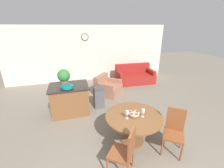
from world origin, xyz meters
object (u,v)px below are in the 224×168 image
object	(u,v)px
teal_bowl	(67,87)
couch	(135,76)
dining_chair_near_right	(174,129)
potted_plant	(64,76)
wine_glass_right	(143,111)
trash_bin	(99,97)
dining_chair_near_left	(125,151)
wine_glass_left	(127,113)
armchair	(108,88)
fruit_bowl	(134,113)
dining_table	(133,122)
kitchen_island	(70,99)

from	to	relation	value
teal_bowl	couch	bearing A→B (deg)	35.51
dining_chair_near_right	potted_plant	bearing A→B (deg)	-9.13
potted_plant	wine_glass_right	bearing A→B (deg)	-50.57
teal_bowl	trash_bin	bearing A→B (deg)	17.06
dining_chair_near_left	trash_bin	size ratio (longest dim) A/B	1.36
dining_chair_near_right	wine_glass_left	world-z (taller)	dining_chair_near_right
dining_chair_near_left	wine_glass_right	distance (m)	0.99
dining_chair_near_left	teal_bowl	world-z (taller)	teal_bowl
dining_chair_near_right	armchair	size ratio (longest dim) A/B	0.82
fruit_bowl	wine_glass_right	distance (m)	0.22
teal_bowl	potted_plant	xyz separation A→B (m)	(-0.08, 0.42, 0.20)
dining_table	wine_glass_right	xyz separation A→B (m)	(0.18, -0.10, 0.31)
armchair	trash_bin	bearing A→B (deg)	-167.87
potted_plant	dining_chair_near_right	bearing A→B (deg)	-47.21
potted_plant	kitchen_island	bearing A→B (deg)	-59.07
wine_glass_left	trash_bin	distance (m)	2.00
wine_glass_left	armchair	world-z (taller)	wine_glass_left
kitchen_island	trash_bin	bearing A→B (deg)	4.14
dining_chair_near_left	wine_glass_right	xyz separation A→B (m)	(0.66, 0.66, 0.33)
dining_chair_near_right	potted_plant	size ratio (longest dim) A/B	2.14
dining_chair_near_right	teal_bowl	world-z (taller)	teal_bowl
kitchen_island	couch	world-z (taller)	kitchen_island
wine_glass_left	couch	distance (m)	4.37
couch	wine_glass_right	bearing A→B (deg)	-109.52
dining_chair_near_left	wine_glass_right	size ratio (longest dim) A/B	5.17
wine_glass_right	teal_bowl	world-z (taller)	teal_bowl
wine_glass_left	armchair	xyz separation A→B (m)	(0.28, 2.88, -0.60)
dining_chair_near_right	wine_glass_right	size ratio (longest dim) A/B	5.17
dining_table	dining_chair_near_left	size ratio (longest dim) A/B	1.30
kitchen_island	fruit_bowl	bearing A→B (deg)	-51.68
potted_plant	trash_bin	size ratio (longest dim) A/B	0.63
armchair	kitchen_island	bearing A→B (deg)	166.53
wine_glass_right	potted_plant	world-z (taller)	potted_plant
dining_chair_near_left	dining_chair_near_right	distance (m)	1.26
armchair	teal_bowl	bearing A→B (deg)	171.53
wine_glass_left	kitchen_island	world-z (taller)	kitchen_island
trash_bin	couch	world-z (taller)	couch
dining_chair_near_right	couch	bearing A→B (deg)	-64.80
couch	teal_bowl	bearing A→B (deg)	-142.31
wine_glass_left	wine_glass_right	bearing A→B (deg)	-4.83
kitchen_island	potted_plant	size ratio (longest dim) A/B	2.50
dining_table	wine_glass_left	xyz separation A→B (m)	(-0.19, -0.06, 0.31)
fruit_bowl	wine_glass_left	size ratio (longest dim) A/B	1.29
teal_bowl	fruit_bowl	bearing A→B (deg)	-47.10
wine_glass_left	fruit_bowl	bearing A→B (deg)	19.17
dining_table	trash_bin	size ratio (longest dim) A/B	1.77
dining_chair_near_left	potted_plant	distance (m)	2.98
dining_table	wine_glass_left	size ratio (longest dim) A/B	6.71
dining_chair_near_left	potted_plant	size ratio (longest dim) A/B	2.14
wine_glass_left	teal_bowl	size ratio (longest dim) A/B	0.55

